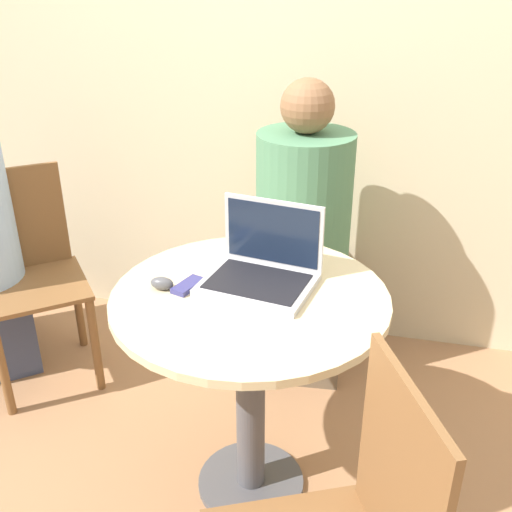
{
  "coord_description": "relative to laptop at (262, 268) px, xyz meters",
  "views": [
    {
      "loc": [
        0.37,
        -1.46,
        1.63
      ],
      "look_at": [
        0.01,
        0.05,
        0.86
      ],
      "focal_mm": 42.0,
      "sensor_mm": 36.0,
      "label": 1
    }
  ],
  "objects": [
    {
      "name": "cell_phone",
      "position": [
        -0.2,
        -0.09,
        -0.04
      ],
      "size": [
        0.08,
        0.12,
        0.02
      ],
      "color": "navy",
      "rests_on": "round_table"
    },
    {
      "name": "person_seated",
      "position": [
        0.02,
        0.67,
        -0.28
      ],
      "size": [
        0.4,
        0.59,
        1.26
      ],
      "color": "brown",
      "rests_on": "ground_plane"
    },
    {
      "name": "round_table",
      "position": [
        -0.02,
        -0.08,
        -0.23
      ],
      "size": [
        0.82,
        0.82,
        0.76
      ],
      "color": "#4C4C51",
      "rests_on": "ground_plane"
    },
    {
      "name": "ground_plane",
      "position": [
        -0.02,
        -0.08,
        -0.8
      ],
      "size": [
        12.0,
        12.0,
        0.0
      ],
      "primitive_type": "plane",
      "color": "#9E704C"
    },
    {
      "name": "computer_mouse",
      "position": [
        -0.28,
        -0.11,
        -0.03
      ],
      "size": [
        0.07,
        0.04,
        0.04
      ],
      "color": "#4C4C51",
      "rests_on": "round_table"
    },
    {
      "name": "chair_background",
      "position": [
        -1.06,
        0.35,
        -0.34
      ],
      "size": [
        0.56,
        0.56,
        0.89
      ],
      "color": "brown",
      "rests_on": "ground_plane"
    },
    {
      "name": "laptop",
      "position": [
        0.0,
        0.0,
        0.0
      ],
      "size": [
        0.36,
        0.3,
        0.23
      ],
      "color": "#B7B7BC",
      "rests_on": "round_table"
    },
    {
      "name": "back_wall",
      "position": [
        -0.02,
        0.99,
        0.5
      ],
      "size": [
        7.0,
        0.05,
        2.6
      ],
      "color": "beige",
      "rests_on": "ground_plane"
    }
  ]
}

